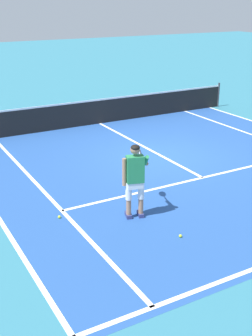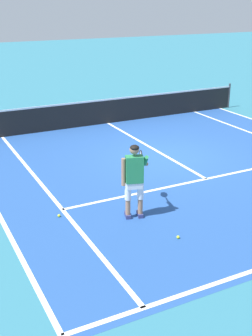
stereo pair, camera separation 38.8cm
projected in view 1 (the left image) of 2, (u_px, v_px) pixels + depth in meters
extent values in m
plane|color=teal|center=(162.00, 156.00, 13.76)|extent=(80.00, 80.00, 0.00)
cube|color=#234C93|center=(176.00, 164.00, 13.11)|extent=(10.98, 10.72, 0.00)
cube|color=white|center=(203.00, 178.00, 12.10)|extent=(8.23, 0.10, 0.01)
cube|color=white|center=(142.00, 146.00, 14.71)|extent=(0.10, 6.40, 0.01)
cube|color=white|center=(44.00, 192.00, 11.24)|extent=(0.10, 10.32, 0.01)
cylinder|color=#333338|center=(218.00, 95.00, 19.83)|extent=(0.08, 0.08, 1.07)
cube|color=black|center=(100.00, 112.00, 17.15)|extent=(11.84, 0.02, 0.91)
cube|color=white|center=(99.00, 100.00, 16.97)|extent=(11.84, 0.03, 0.06)
cube|color=navy|center=(128.00, 215.00, 9.94)|extent=(0.19, 0.30, 0.09)
cube|color=navy|center=(140.00, 214.00, 9.99)|extent=(0.19, 0.30, 0.09)
cylinder|color=#A37556|center=(129.00, 207.00, 9.82)|extent=(0.11, 0.11, 0.36)
cylinder|color=silver|center=(129.00, 191.00, 9.68)|extent=(0.14, 0.14, 0.41)
cylinder|color=#A37556|center=(141.00, 206.00, 9.87)|extent=(0.11, 0.11, 0.36)
cylinder|color=silver|center=(141.00, 190.00, 9.73)|extent=(0.14, 0.14, 0.41)
cube|color=silver|center=(135.00, 184.00, 9.65)|extent=(0.38, 0.29, 0.20)
cube|color=#28844C|center=(135.00, 169.00, 9.52)|extent=(0.43, 0.32, 0.60)
cylinder|color=#A37556|center=(124.00, 172.00, 9.50)|extent=(0.09, 0.09, 0.62)
cylinder|color=#28844C|center=(146.00, 160.00, 9.60)|extent=(0.16, 0.28, 0.29)
cylinder|color=#A37556|center=(145.00, 163.00, 9.85)|extent=(0.16, 0.30, 0.14)
sphere|color=#A37556|center=(135.00, 149.00, 9.37)|extent=(0.21, 0.21, 0.21)
ellipsoid|color=black|center=(135.00, 147.00, 9.34)|extent=(0.25, 0.25, 0.12)
cylinder|color=#232326|center=(143.00, 161.00, 10.07)|extent=(0.09, 0.20, 0.03)
cylinder|color=black|center=(142.00, 159.00, 10.20)|extent=(0.05, 0.10, 0.02)
torus|color=black|center=(140.00, 156.00, 10.37)|extent=(0.11, 0.29, 0.30)
cylinder|color=silver|center=(140.00, 156.00, 10.37)|extent=(0.08, 0.24, 0.25)
sphere|color=#CCE02D|center=(180.00, 236.00, 9.09)|extent=(0.07, 0.07, 0.07)
sphere|color=#CCE02D|center=(59.00, 217.00, 9.88)|extent=(0.07, 0.07, 0.07)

